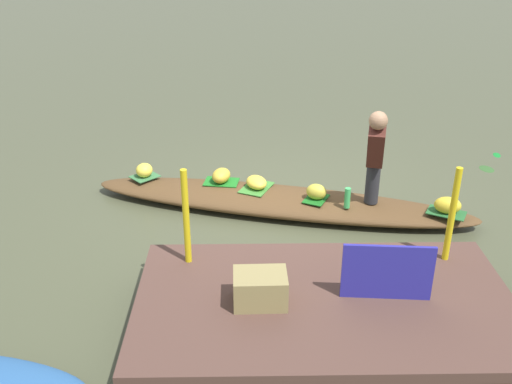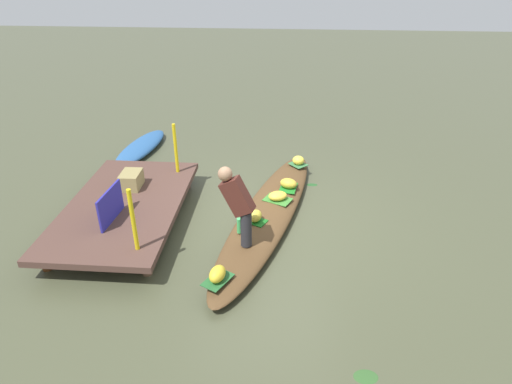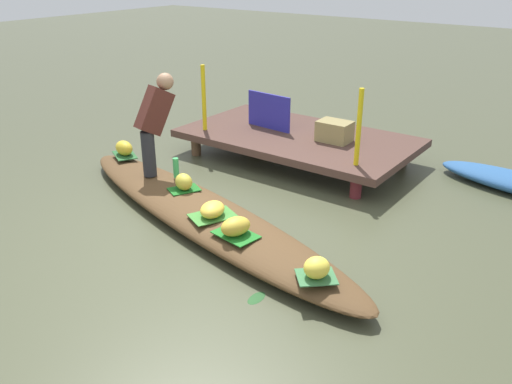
% 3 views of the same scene
% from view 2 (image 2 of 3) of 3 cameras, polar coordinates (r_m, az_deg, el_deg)
% --- Properties ---
extents(canal_water, '(40.00, 40.00, 0.00)m').
position_cam_2_polar(canal_water, '(7.41, 1.56, -3.54)').
color(canal_water, '#464A33').
rests_on(canal_water, ground).
extents(dock_platform, '(3.20, 1.80, 0.36)m').
position_cam_2_polar(dock_platform, '(7.49, -16.56, -1.75)').
color(dock_platform, '#4F352D').
rests_on(dock_platform, ground).
extents(vendor_boat, '(4.78, 1.92, 0.23)m').
position_cam_2_polar(vendor_boat, '(7.35, 1.57, -2.80)').
color(vendor_boat, brown).
rests_on(vendor_boat, ground).
extents(moored_boat, '(2.16, 0.91, 0.20)m').
position_cam_2_polar(moored_boat, '(10.19, -14.62, 5.59)').
color(moored_boat, '#2A5891').
rests_on(moored_boat, ground).
extents(leaf_mat_0, '(0.46, 0.35, 0.01)m').
position_cam_2_polar(leaf_mat_0, '(7.91, 4.18, 0.56)').
color(leaf_mat_0, '#1D7322').
rests_on(leaf_mat_0, vendor_boat).
extents(banana_bunch_0, '(0.30, 0.35, 0.18)m').
position_cam_2_polar(banana_bunch_0, '(7.87, 4.20, 1.12)').
color(banana_bunch_0, gold).
rests_on(banana_bunch_0, vendor_boat).
extents(leaf_mat_1, '(0.36, 0.41, 0.01)m').
position_cam_2_polar(leaf_mat_1, '(6.94, -0.07, -3.75)').
color(leaf_mat_1, '#19641D').
rests_on(leaf_mat_1, vendor_boat).
extents(banana_bunch_1, '(0.29, 0.26, 0.19)m').
position_cam_2_polar(banana_bunch_1, '(6.89, -0.07, -3.10)').
color(banana_bunch_1, gold).
rests_on(banana_bunch_1, vendor_boat).
extents(leaf_mat_2, '(0.42, 0.42, 0.01)m').
position_cam_2_polar(leaf_mat_2, '(8.80, 5.45, 3.58)').
color(leaf_mat_2, '#387242').
rests_on(leaf_mat_2, vendor_boat).
extents(banana_bunch_2, '(0.23, 0.25, 0.18)m').
position_cam_2_polar(banana_bunch_2, '(8.76, 5.48, 4.10)').
color(banana_bunch_2, yellow).
rests_on(banana_bunch_2, vendor_boat).
extents(leaf_mat_3, '(0.49, 0.42, 0.01)m').
position_cam_2_polar(leaf_mat_3, '(5.83, -4.96, -11.21)').
color(leaf_mat_3, '#255E2D').
rests_on(leaf_mat_3, vendor_boat).
extents(banana_bunch_3, '(0.34, 0.26, 0.19)m').
position_cam_2_polar(banana_bunch_3, '(5.77, -5.00, -10.48)').
color(banana_bunch_3, gold).
rests_on(banana_bunch_3, vendor_boat).
extents(leaf_mat_4, '(0.47, 0.54, 0.01)m').
position_cam_2_polar(leaf_mat_4, '(7.53, 2.81, -0.97)').
color(leaf_mat_4, '#3C8231').
rests_on(leaf_mat_4, vendor_boat).
extents(banana_bunch_4, '(0.34, 0.38, 0.15)m').
position_cam_2_polar(banana_bunch_4, '(7.49, 2.82, -0.50)').
color(banana_bunch_4, yellow).
rests_on(banana_bunch_4, vendor_boat).
extents(vendor_person, '(0.29, 0.52, 1.20)m').
position_cam_2_polar(vendor_person, '(6.09, -2.33, -1.36)').
color(vendor_person, '#28282D').
rests_on(vendor_person, vendor_boat).
extents(water_bottle, '(0.07, 0.07, 0.24)m').
position_cam_2_polar(water_bottle, '(6.62, -2.18, -4.36)').
color(water_bottle, '#41BA5F').
rests_on(water_bottle, vendor_boat).
extents(market_banner, '(0.75, 0.09, 0.51)m').
position_cam_2_polar(market_banner, '(6.94, -18.23, -1.64)').
color(market_banner, '#292797').
rests_on(market_banner, dock_platform).
extents(railing_post_west, '(0.06, 0.06, 0.93)m').
position_cam_2_polar(railing_post_west, '(6.07, -15.56, -3.53)').
color(railing_post_west, yellow).
rests_on(railing_post_west, dock_platform).
extents(railing_post_east, '(0.06, 0.06, 0.93)m').
position_cam_2_polar(railing_post_east, '(8.10, -10.32, 5.54)').
color(railing_post_east, yellow).
rests_on(railing_post_east, dock_platform).
extents(produce_crate, '(0.45, 0.33, 0.27)m').
position_cam_2_polar(produce_crate, '(7.87, -15.77, 1.51)').
color(produce_crate, olive).
rests_on(produce_crate, dock_platform).
extents(drifting_plant_1, '(0.12, 0.22, 0.01)m').
position_cam_2_polar(drifting_plant_1, '(8.54, 7.23, 0.95)').
color(drifting_plant_1, '#245224').
rests_on(drifting_plant_1, ground).
extents(drifting_plant_2, '(0.21, 0.28, 0.01)m').
position_cam_2_polar(drifting_plant_2, '(5.20, 13.97, -22.10)').
color(drifting_plant_2, '#305828').
rests_on(drifting_plant_2, ground).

